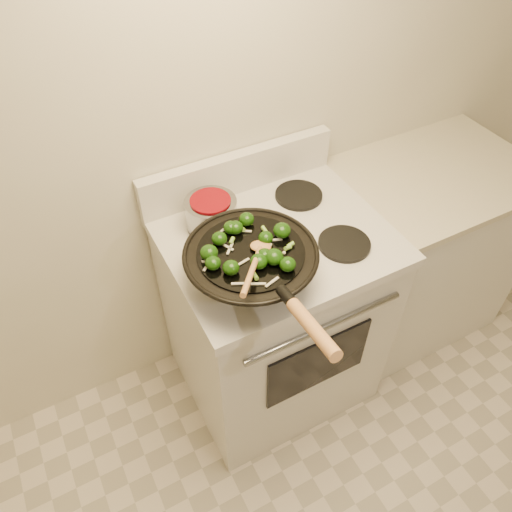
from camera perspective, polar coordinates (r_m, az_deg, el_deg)
stove at (r=2.08m, az=1.99°, el=-6.66°), size 0.78×0.67×1.08m
counter_unit at (r=2.46m, az=17.39°, el=0.45°), size 0.86×0.62×0.91m
wok at (r=1.53m, az=-0.50°, el=-1.04°), size 0.41×0.69×0.24m
stirfry at (r=1.48m, az=-0.72°, el=1.07°), size 0.30×0.29×0.05m
wooden_spoon at (r=1.43m, az=0.01°, el=-0.36°), size 0.21×0.26×0.10m
saucepan at (r=1.74m, az=-5.10°, el=5.00°), size 0.18×0.28×0.11m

